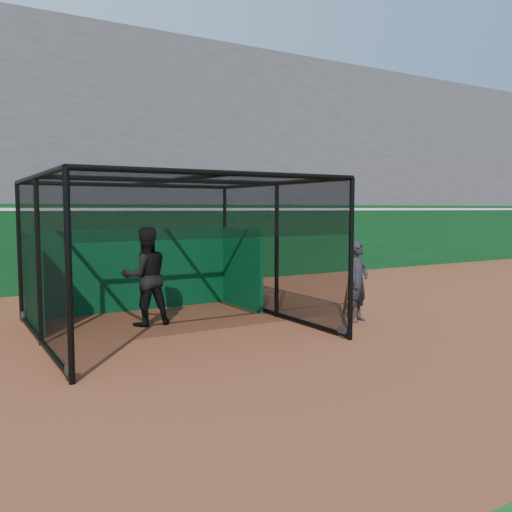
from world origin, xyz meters
TOP-DOWN VIEW (x-y plane):
  - ground at (0.00, 0.00)m, footprint 120.00×120.00m
  - outfield_wall at (0.00, 8.50)m, footprint 50.00×0.50m
  - grandstand at (0.00, 12.27)m, footprint 50.00×7.85m
  - batting_cage at (-0.88, 2.36)m, footprint 4.97×5.01m
  - batter at (-1.20, 2.98)m, footprint 0.99×0.78m
  - on_deck_player at (2.75, 1.07)m, footprint 0.73×0.62m

SIDE VIEW (x-z plane):
  - ground at x=0.00m, z-range 0.00..0.00m
  - on_deck_player at x=2.75m, z-range 0.00..1.69m
  - batter at x=-1.20m, z-range 0.00..2.00m
  - outfield_wall at x=0.00m, z-range 0.04..2.54m
  - batting_cage at x=-0.88m, z-range 0.00..2.91m
  - grandstand at x=0.00m, z-range 0.00..8.95m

